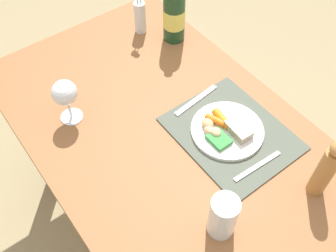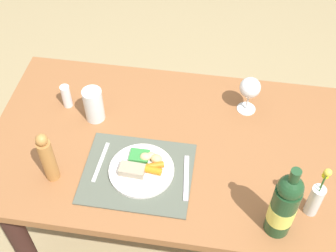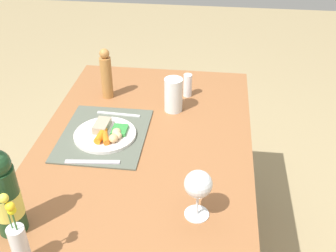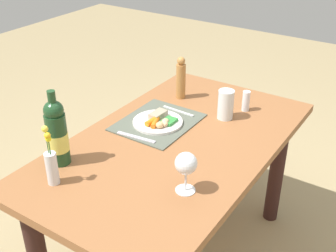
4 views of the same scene
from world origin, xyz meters
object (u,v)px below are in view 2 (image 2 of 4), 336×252
object	(u,v)px
fork	(101,162)
flower_vase	(316,197)
water_tumbler	(94,106)
wine_glass	(250,89)
dining_table	(171,162)
wine_bottle	(284,206)
dinner_plate	(142,168)
salt_shaker	(66,96)
pepper_mill	(47,158)
knife	(186,178)

from	to	relation	value
fork	flower_vase	world-z (taller)	flower_vase
water_tumbler	wine_glass	bearing A→B (deg)	13.07
dining_table	flower_vase	size ratio (longest dim) A/B	5.71
fork	wine_bottle	xyz separation A→B (m)	(0.63, -0.16, 0.13)
dinner_plate	wine_glass	xyz separation A→B (m)	(0.36, 0.36, 0.10)
dining_table	wine_glass	distance (m)	0.42
dining_table	wine_bottle	world-z (taller)	wine_bottle
salt_shaker	wine_glass	world-z (taller)	wine_glass
pepper_mill	wine_glass	xyz separation A→B (m)	(0.66, 0.43, 0.01)
salt_shaker	pepper_mill	xyz separation A→B (m)	(0.05, -0.35, 0.06)
flower_vase	salt_shaker	bearing A→B (deg)	159.75
dining_table	pepper_mill	world-z (taller)	pepper_mill
dinner_plate	wine_bottle	bearing A→B (deg)	-17.93
dinner_plate	wine_bottle	size ratio (longest dim) A/B	0.74
fork	knife	xyz separation A→B (m)	(0.32, -0.02, 0.00)
dining_table	water_tumbler	bearing A→B (deg)	165.00
flower_vase	dining_table	bearing A→B (deg)	156.75
dinner_plate	salt_shaker	xyz separation A→B (m)	(-0.36, 0.28, 0.03)
dinner_plate	pepper_mill	bearing A→B (deg)	-167.18
dinner_plate	pepper_mill	distance (m)	0.33
wine_bottle	flower_vase	bearing A→B (deg)	35.40
flower_vase	pepper_mill	world-z (taller)	flower_vase
knife	flower_vase	size ratio (longest dim) A/B	0.78
pepper_mill	water_tumbler	distance (m)	0.31
salt_shaker	wine_bottle	xyz separation A→B (m)	(0.83, -0.43, 0.08)
dining_table	dinner_plate	size ratio (longest dim) A/B	5.92
dining_table	wine_glass	xyz separation A→B (m)	(0.27, 0.22, 0.24)
dining_table	water_tumbler	size ratio (longest dim) A/B	9.67
salt_shaker	wine_bottle	bearing A→B (deg)	-27.26
wine_bottle	water_tumbler	size ratio (longest dim) A/B	2.21
dining_table	knife	world-z (taller)	knife
dinner_plate	fork	distance (m)	0.16
dinner_plate	flower_vase	world-z (taller)	flower_vase
fork	salt_shaker	size ratio (longest dim) A/B	1.75
flower_vase	pepper_mill	distance (m)	0.90
dining_table	wine_glass	size ratio (longest dim) A/B	8.57
pepper_mill	salt_shaker	bearing A→B (deg)	98.48
fork	knife	distance (m)	0.32
fork	flower_vase	xyz separation A→B (m)	(0.74, -0.08, 0.08)
salt_shaker	wine_glass	distance (m)	0.72
dining_table	salt_shaker	size ratio (longest dim) A/B	13.53
knife	wine_bottle	xyz separation A→B (m)	(0.31, -0.14, 0.13)
fork	wine_bottle	size ratio (longest dim) A/B	0.57
fork	water_tumbler	distance (m)	0.24
salt_shaker	pepper_mill	distance (m)	0.35
flower_vase	salt_shaker	distance (m)	1.01
dinner_plate	wine_bottle	world-z (taller)	wine_bottle
salt_shaker	dinner_plate	bearing A→B (deg)	-37.52
dining_table	dinner_plate	xyz separation A→B (m)	(-0.08, -0.14, 0.14)
dining_table	wine_bottle	bearing A→B (deg)	-37.22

